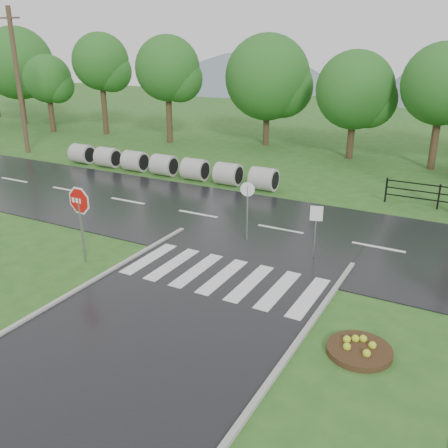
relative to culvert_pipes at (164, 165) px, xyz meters
The scene contains 10 objects.
ground 17.67m from the culvert_pipes, 58.13° to the right, with size 120.00×120.00×0.00m, color #2B5D1F.
main_road 10.60m from the culvert_pipes, 28.20° to the right, with size 90.00×8.00×0.04m, color black.
crosswalk 13.68m from the culvert_pipes, 47.00° to the right, with size 6.50×2.80×0.02m.
treeline 13.71m from the culvert_pipes, 41.08° to the left, with size 83.20×5.20×10.00m.
culvert_pipes is the anchor object (origin of this frame).
stop_sign 12.15m from the culvert_pipes, 68.51° to the right, with size 1.31×0.11×2.95m.
flower_bed 18.78m from the culvert_pipes, 39.99° to the right, with size 1.65×1.65×0.33m.
reg_sign_small 13.50m from the culvert_pipes, 31.64° to the right, with size 0.43×0.14×2.00m.
reg_sign_round 10.97m from the culvert_pipes, 38.00° to the right, with size 0.55×0.15×2.40m.
utility_pole_west 12.59m from the culvert_pipes, behind, with size 1.68×0.31×9.41m.
Camera 1 is at (7.15, -8.07, 7.49)m, focal length 40.00 mm.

